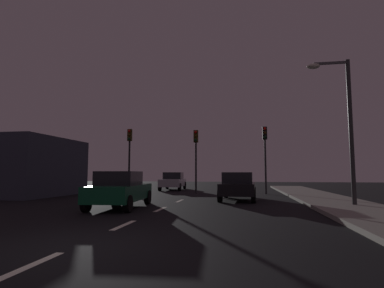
{
  "coord_description": "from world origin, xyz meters",
  "views": [
    {
      "loc": [
        3.29,
        -5.62,
        1.43
      ],
      "look_at": [
        -0.25,
        15.52,
        3.49
      ],
      "focal_mm": 28.64,
      "sensor_mm": 36.0,
      "label": 1
    }
  ],
  "objects_px": {
    "traffic_signal_right": "(265,146)",
    "street_lamp_right": "(343,116)",
    "car_stopped_ahead": "(238,186)",
    "traffic_signal_center": "(196,149)",
    "car_oncoming_far": "(173,181)",
    "traffic_signal_left": "(129,148)",
    "car_adjacent_lane": "(120,189)"
  },
  "relations": [
    {
      "from": "traffic_signal_center",
      "to": "car_stopped_ahead",
      "type": "relative_size",
      "value": 1.08
    },
    {
      "from": "traffic_signal_right",
      "to": "street_lamp_right",
      "type": "xyz_separation_m",
      "value": [
        2.68,
        -8.25,
        0.54
      ]
    },
    {
      "from": "car_adjacent_lane",
      "to": "car_oncoming_far",
      "type": "bearing_deg",
      "value": 93.97
    },
    {
      "from": "car_stopped_ahead",
      "to": "traffic_signal_right",
      "type": "bearing_deg",
      "value": 70.48
    },
    {
      "from": "car_stopped_ahead",
      "to": "traffic_signal_center",
      "type": "bearing_deg",
      "value": 121.03
    },
    {
      "from": "street_lamp_right",
      "to": "car_oncoming_far",
      "type": "bearing_deg",
      "value": 129.31
    },
    {
      "from": "car_adjacent_lane",
      "to": "car_oncoming_far",
      "type": "xyz_separation_m",
      "value": [
        -0.97,
        14.02,
        0.0
      ]
    },
    {
      "from": "car_stopped_ahead",
      "to": "car_adjacent_lane",
      "type": "xyz_separation_m",
      "value": [
        -4.81,
        -4.55,
        0.01
      ]
    },
    {
      "from": "car_adjacent_lane",
      "to": "street_lamp_right",
      "type": "relative_size",
      "value": 0.69
    },
    {
      "from": "traffic_signal_left",
      "to": "street_lamp_right",
      "type": "height_order",
      "value": "street_lamp_right"
    },
    {
      "from": "traffic_signal_center",
      "to": "car_stopped_ahead",
      "type": "height_order",
      "value": "traffic_signal_center"
    },
    {
      "from": "street_lamp_right",
      "to": "traffic_signal_center",
      "type": "bearing_deg",
      "value": 132.67
    },
    {
      "from": "traffic_signal_left",
      "to": "car_oncoming_far",
      "type": "xyz_separation_m",
      "value": [
        2.41,
        4.32,
        -2.59
      ]
    },
    {
      "from": "traffic_signal_center",
      "to": "traffic_signal_right",
      "type": "height_order",
      "value": "traffic_signal_right"
    },
    {
      "from": "traffic_signal_right",
      "to": "street_lamp_right",
      "type": "bearing_deg",
      "value": -72.0
    },
    {
      "from": "traffic_signal_center",
      "to": "street_lamp_right",
      "type": "relative_size",
      "value": 0.73
    },
    {
      "from": "traffic_signal_center",
      "to": "traffic_signal_right",
      "type": "bearing_deg",
      "value": 0.0
    },
    {
      "from": "traffic_signal_left",
      "to": "traffic_signal_right",
      "type": "height_order",
      "value": "traffic_signal_left"
    },
    {
      "from": "car_oncoming_far",
      "to": "car_adjacent_lane",
      "type": "bearing_deg",
      "value": -86.03
    },
    {
      "from": "traffic_signal_right",
      "to": "car_adjacent_lane",
      "type": "bearing_deg",
      "value": -124.39
    },
    {
      "from": "traffic_signal_left",
      "to": "car_oncoming_far",
      "type": "height_order",
      "value": "traffic_signal_left"
    },
    {
      "from": "traffic_signal_right",
      "to": "car_oncoming_far",
      "type": "height_order",
      "value": "traffic_signal_right"
    },
    {
      "from": "traffic_signal_left",
      "to": "traffic_signal_right",
      "type": "distance_m",
      "value": 10.02
    },
    {
      "from": "car_oncoming_far",
      "to": "street_lamp_right",
      "type": "height_order",
      "value": "street_lamp_right"
    },
    {
      "from": "car_oncoming_far",
      "to": "street_lamp_right",
      "type": "xyz_separation_m",
      "value": [
        10.29,
        -12.57,
        3.08
      ]
    },
    {
      "from": "traffic_signal_left",
      "to": "traffic_signal_center",
      "type": "height_order",
      "value": "traffic_signal_left"
    },
    {
      "from": "traffic_signal_center",
      "to": "car_stopped_ahead",
      "type": "xyz_separation_m",
      "value": [
        3.1,
        -5.15,
        -2.48
      ]
    },
    {
      "from": "traffic_signal_center",
      "to": "car_oncoming_far",
      "type": "bearing_deg",
      "value": 121.87
    },
    {
      "from": "traffic_signal_left",
      "to": "car_adjacent_lane",
      "type": "relative_size",
      "value": 1.09
    },
    {
      "from": "traffic_signal_left",
      "to": "car_adjacent_lane",
      "type": "xyz_separation_m",
      "value": [
        3.38,
        -9.7,
        -2.59
      ]
    },
    {
      "from": "traffic_signal_center",
      "to": "traffic_signal_right",
      "type": "xyz_separation_m",
      "value": [
        4.93,
        0.0,
        0.09
      ]
    },
    {
      "from": "traffic_signal_left",
      "to": "car_adjacent_lane",
      "type": "distance_m",
      "value": 10.59
    }
  ]
}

